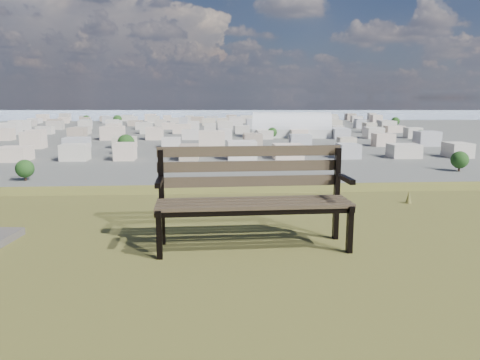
{
  "coord_description": "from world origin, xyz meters",
  "views": [
    {
      "loc": [
        -0.23,
        -2.74,
        26.39
      ],
      "look_at": [
        0.16,
        3.44,
        25.3
      ],
      "focal_mm": 35.0,
      "sensor_mm": 36.0,
      "label": 1
    }
  ],
  "objects": [
    {
      "name": "bay_water",
      "position": [
        0.0,
        900.0,
        0.0
      ],
      "size": [
        2400.0,
        700.0,
        0.12
      ],
      "primitive_type": "cube",
      "color": "#98A6C1",
      "rests_on": "ground"
    },
    {
      "name": "city_blocks",
      "position": [
        0.0,
        394.44,
        3.5
      ],
      "size": [
        395.0,
        361.0,
        7.0
      ],
      "color": "beige",
      "rests_on": "ground"
    },
    {
      "name": "grass_tufts",
      "position": [
        -0.37,
        -0.28,
        25.12
      ],
      "size": [
        12.49,
        7.38,
        0.28
      ],
      "color": "olive",
      "rests_on": "hilltop_mesa"
    },
    {
      "name": "park_bench",
      "position": [
        0.15,
        1.54,
        25.53
      ],
      "size": [
        1.8,
        0.63,
        0.93
      ],
      "rotation": [
        0.0,
        0.0,
        0.03
      ],
      "color": "#473A29",
      "rests_on": "hilltop_mesa"
    },
    {
      "name": "arena",
      "position": [
        54.79,
        312.86,
        5.19
      ],
      "size": [
        54.92,
        29.87,
        22.01
      ],
      "rotation": [
        0.0,
        0.0,
        -0.16
      ],
      "color": "silver",
      "rests_on": "ground"
    },
    {
      "name": "city_trees",
      "position": [
        -26.39,
        319.0,
        4.83
      ],
      "size": [
        406.52,
        387.2,
        9.98
      ],
      "color": "#35241A",
      "rests_on": "ground"
    },
    {
      "name": "far_hills",
      "position": [
        -60.92,
        1402.93,
        25.47
      ],
      "size": [
        2050.0,
        340.0,
        60.0
      ],
      "color": "#A2B5C9",
      "rests_on": "ground"
    }
  ]
}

